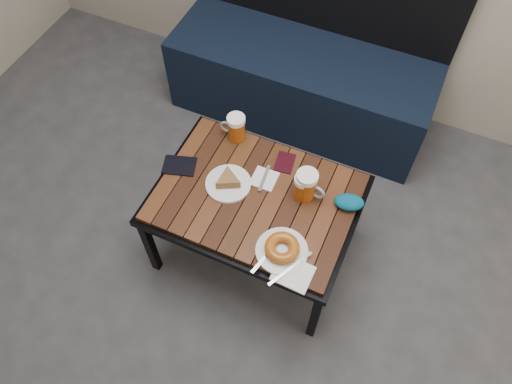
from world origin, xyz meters
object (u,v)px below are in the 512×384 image
at_px(plate_pie, 228,182).
at_px(knit_pouch, 349,202).
at_px(beer_mug_right, 307,185).
at_px(passport_burgundy, 285,162).
at_px(cafe_table, 256,201).
at_px(beer_mug_centre, 303,187).
at_px(beer_mug_left, 236,128).
at_px(passport_navy, 179,166).
at_px(plate_bagel, 282,249).
at_px(bench, 303,75).

height_order(plate_pie, knit_pouch, plate_pie).
distance_m(beer_mug_right, passport_burgundy, 0.19).
height_order(cafe_table, beer_mug_centre, beer_mug_centre).
height_order(plate_pie, passport_burgundy, plate_pie).
height_order(beer_mug_left, plate_pie, beer_mug_left).
bearing_deg(beer_mug_right, beer_mug_centre, -142.58).
height_order(beer_mug_right, passport_navy, beer_mug_right).
xyz_separation_m(cafe_table, beer_mug_centre, (0.17, 0.08, 0.10)).
relative_size(beer_mug_centre, beer_mug_right, 0.85).
bearing_deg(plate_bagel, bench, 106.34).
bearing_deg(bench, beer_mug_centre, -70.14).
height_order(beer_mug_left, knit_pouch, beer_mug_left).
bearing_deg(bench, beer_mug_right, -69.33).
height_order(cafe_table, beer_mug_left, beer_mug_left).
distance_m(plate_pie, knit_pouch, 0.50).
xyz_separation_m(beer_mug_left, beer_mug_centre, (0.38, -0.17, -0.00)).
distance_m(beer_mug_centre, plate_pie, 0.31).
xyz_separation_m(bench, beer_mug_left, (-0.07, -0.69, 0.26)).
distance_m(beer_mug_left, passport_navy, 0.29).
relative_size(bench, plate_bagel, 5.49).
bearing_deg(plate_pie, bench, 90.53).
relative_size(cafe_table, passport_burgundy, 7.86).
bearing_deg(knit_pouch, passport_burgundy, 163.35).
bearing_deg(passport_burgundy, beer_mug_centre, -52.55).
height_order(cafe_table, beer_mug_right, beer_mug_right).
bearing_deg(beer_mug_left, cafe_table, 126.10).
distance_m(beer_mug_centre, passport_burgundy, 0.19).
height_order(bench, plate_bagel, bench).
bearing_deg(cafe_table, beer_mug_right, 25.32).
distance_m(plate_bagel, passport_navy, 0.59).
distance_m(cafe_table, beer_mug_centre, 0.22).
relative_size(plate_bagel, knit_pouch, 2.13).
bearing_deg(plate_pie, beer_mug_left, 107.94).
bearing_deg(passport_burgundy, cafe_table, -110.68).
xyz_separation_m(beer_mug_left, passport_navy, (-0.15, -0.24, -0.06)).
distance_m(beer_mug_centre, passport_navy, 0.54).
distance_m(plate_pie, plate_bagel, 0.38).
distance_m(passport_navy, passport_burgundy, 0.45).
relative_size(cafe_table, plate_pie, 4.40).
distance_m(bench, beer_mug_left, 0.74).
xyz_separation_m(beer_mug_left, knit_pouch, (0.57, -0.14, -0.04)).
relative_size(beer_mug_left, beer_mug_centre, 1.07).
height_order(beer_mug_centre, plate_pie, beer_mug_centre).
height_order(bench, beer_mug_left, bench).
distance_m(bench, plate_pie, 0.95).
relative_size(beer_mug_left, passport_burgundy, 1.20).
bearing_deg(beer_mug_left, knit_pouch, 162.53).
height_order(plate_bagel, passport_burgundy, plate_bagel).
xyz_separation_m(cafe_table, beer_mug_left, (-0.21, 0.25, 0.11)).
relative_size(bench, beer_mug_centre, 11.64).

